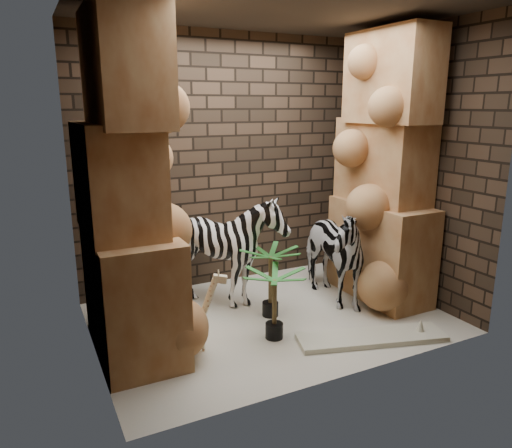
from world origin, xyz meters
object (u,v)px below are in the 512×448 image
palm_front (270,282)px  zebra_left (228,255)px  giraffe_toy (191,311)px  zebra_right (327,244)px  surfboard (372,337)px  palm_back (274,304)px

palm_front → zebra_left: bearing=118.7°
zebra_left → giraffe_toy: bearing=-124.7°
zebra_right → palm_front: size_ratio=1.77×
palm_front → zebra_right: bearing=7.5°
zebra_left → giraffe_toy: size_ratio=1.64×
zebra_left → palm_front: (0.27, -0.49, -0.20)m
palm_front → surfboard: size_ratio=0.53×
zebra_left → palm_back: zebra_left is taller
giraffe_toy → zebra_left: bearing=68.0°
palm_front → surfboard: bearing=-56.1°
giraffe_toy → palm_front: bearing=37.6°
giraffe_toy → surfboard: 1.73m
palm_front → surfboard: 1.15m
zebra_right → surfboard: (-0.16, -1.01, -0.64)m
zebra_right → giraffe_toy: 1.82m
giraffe_toy → zebra_right: bearing=32.9°
zebra_left → palm_back: (0.07, -0.94, -0.23)m
zebra_right → zebra_left: zebra_right is taller
zebra_right → zebra_left: 1.11m
zebra_left → giraffe_toy: (-0.71, -0.81, -0.19)m
palm_front → surfboard: palm_front is taller
zebra_left → palm_front: 0.59m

